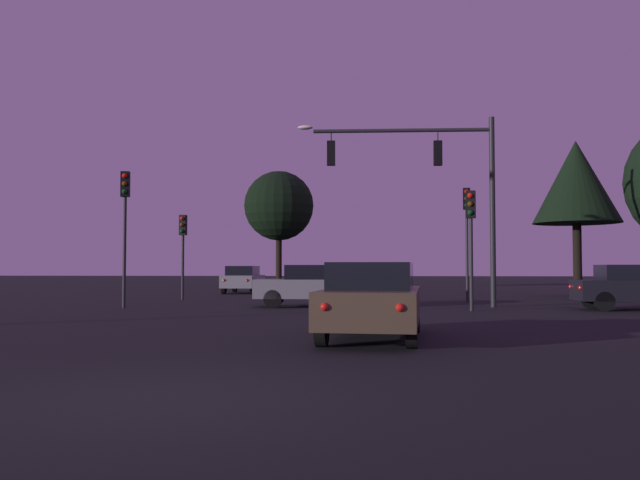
# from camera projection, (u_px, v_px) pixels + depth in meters

# --- Properties ---
(ground_plane) EXTENTS (168.00, 168.00, 0.00)m
(ground_plane) POSITION_uv_depth(u_px,v_px,m) (332.00, 298.00, 31.51)
(ground_plane) COLOR black
(ground_plane) RESTS_ON ground
(traffic_signal_mast_arm) EXTENTS (7.16, 0.56, 6.89)m
(traffic_signal_mast_arm) POSITION_uv_depth(u_px,v_px,m) (435.00, 174.00, 24.14)
(traffic_signal_mast_arm) COLOR #232326
(traffic_signal_mast_arm) RESTS_ON ground
(traffic_light_corner_left) EXTENTS (0.34, 0.37, 4.84)m
(traffic_light_corner_left) POSITION_uv_depth(u_px,v_px,m) (125.00, 212.00, 23.56)
(traffic_light_corner_left) COLOR #232326
(traffic_light_corner_left) RESTS_ON ground
(traffic_light_corner_right) EXTENTS (0.35, 0.38, 3.95)m
(traffic_light_corner_right) POSITION_uv_depth(u_px,v_px,m) (471.00, 225.00, 21.81)
(traffic_light_corner_right) COLOR #232326
(traffic_light_corner_right) RESTS_ON ground
(traffic_light_median) EXTENTS (0.32, 0.36, 3.77)m
(traffic_light_median) POSITION_uv_depth(u_px,v_px,m) (183.00, 239.00, 29.51)
(traffic_light_median) COLOR #232326
(traffic_light_median) RESTS_ON ground
(traffic_light_far_side) EXTENTS (0.32, 0.36, 4.76)m
(traffic_light_far_side) POSITION_uv_depth(u_px,v_px,m) (467.00, 222.00, 27.75)
(traffic_light_far_side) COLOR #232326
(traffic_light_far_side) RESTS_ON ground
(car_nearside_lane) EXTENTS (2.11, 4.64, 1.52)m
(car_nearside_lane) POSITION_uv_depth(u_px,v_px,m) (373.00, 299.00, 13.22)
(car_nearside_lane) COLOR #473828
(car_nearside_lane) RESTS_ON ground
(car_crossing_left) EXTENTS (4.23, 1.87, 1.52)m
(car_crossing_left) POSITION_uv_depth(u_px,v_px,m) (638.00, 286.00, 22.24)
(car_crossing_left) COLOR black
(car_crossing_left) RESTS_ON ground
(car_crossing_right) EXTENTS (4.40, 2.25, 1.52)m
(car_crossing_right) POSITION_uv_depth(u_px,v_px,m) (313.00, 285.00, 24.23)
(car_crossing_right) COLOR gray
(car_crossing_right) RESTS_ON ground
(car_far_lane) EXTENTS (1.81, 4.36, 1.52)m
(car_far_lane) POSITION_uv_depth(u_px,v_px,m) (243.00, 279.00, 37.39)
(car_far_lane) COLOR gray
(car_far_lane) RESTS_ON ground
(tree_behind_sign) EXTENTS (4.70, 4.70, 7.96)m
(tree_behind_sign) POSITION_uv_depth(u_px,v_px,m) (279.00, 206.00, 44.86)
(tree_behind_sign) COLOR black
(tree_behind_sign) RESTS_ON ground
(tree_left_far) EXTENTS (4.33, 4.33, 7.87)m
(tree_left_far) POSITION_uv_depth(u_px,v_px,m) (576.00, 182.00, 33.56)
(tree_left_far) COLOR black
(tree_left_far) RESTS_ON ground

